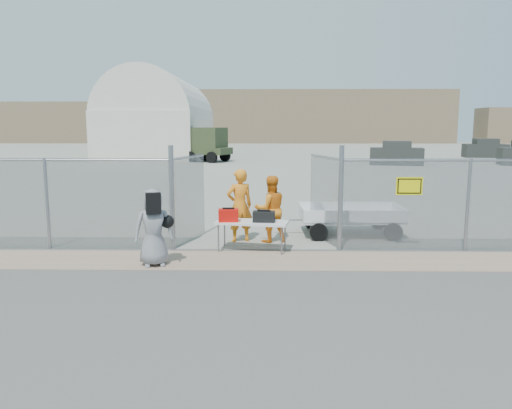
{
  "coord_description": "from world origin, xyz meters",
  "views": [
    {
      "loc": [
        0.2,
        -9.69,
        2.95
      ],
      "look_at": [
        0.0,
        2.0,
        1.1
      ],
      "focal_mm": 35.0,
      "sensor_mm": 36.0,
      "label": 1
    }
  ],
  "objects_px": {
    "security_worker_left": "(240,206)",
    "visitor": "(153,228)",
    "folding_table": "(252,236)",
    "security_worker_right": "(271,209)",
    "utility_trailer": "(350,219)"
  },
  "relations": [
    {
      "from": "visitor",
      "to": "folding_table",
      "type": "bearing_deg",
      "value": 15.74
    },
    {
      "from": "security_worker_left",
      "to": "visitor",
      "type": "bearing_deg",
      "value": 31.59
    },
    {
      "from": "folding_table",
      "to": "visitor",
      "type": "relative_size",
      "value": 1.02
    },
    {
      "from": "security_worker_left",
      "to": "visitor",
      "type": "relative_size",
      "value": 1.14
    },
    {
      "from": "folding_table",
      "to": "utility_trailer",
      "type": "relative_size",
      "value": 0.48
    },
    {
      "from": "folding_table",
      "to": "security_worker_left",
      "type": "bearing_deg",
      "value": 119.81
    },
    {
      "from": "security_worker_left",
      "to": "visitor",
      "type": "height_order",
      "value": "security_worker_left"
    },
    {
      "from": "security_worker_right",
      "to": "utility_trailer",
      "type": "bearing_deg",
      "value": -173.86
    },
    {
      "from": "security_worker_right",
      "to": "utility_trailer",
      "type": "height_order",
      "value": "security_worker_right"
    },
    {
      "from": "folding_table",
      "to": "utility_trailer",
      "type": "distance_m",
      "value": 3.21
    },
    {
      "from": "folding_table",
      "to": "security_worker_right",
      "type": "height_order",
      "value": "security_worker_right"
    },
    {
      "from": "folding_table",
      "to": "security_worker_left",
      "type": "relative_size",
      "value": 0.9
    },
    {
      "from": "security_worker_right",
      "to": "visitor",
      "type": "distance_m",
      "value": 3.36
    },
    {
      "from": "security_worker_left",
      "to": "security_worker_right",
      "type": "bearing_deg",
      "value": 156.72
    },
    {
      "from": "utility_trailer",
      "to": "security_worker_left",
      "type": "bearing_deg",
      "value": -165.25
    }
  ]
}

